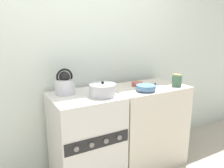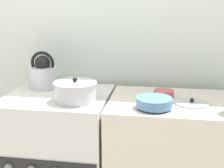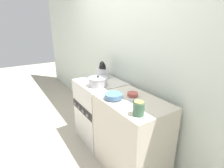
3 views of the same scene
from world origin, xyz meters
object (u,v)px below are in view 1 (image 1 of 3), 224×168
Objects in this scene: small_ceramic_bowl at (137,84)px; loose_pot_lid at (155,86)px; stove at (86,140)px; kettle at (65,84)px; enamel_bowl at (146,88)px; cooking_pot at (103,90)px; storage_jar at (177,80)px.

small_ceramic_bowl reaches higher than loose_pot_lid.
stove is 0.93m from loose_pot_lid.
kettle is 1.26× the size of enamel_bowl.
stove is at bearing 164.55° from enamel_bowl.
loose_pot_lid is at bearing 28.46° from enamel_bowl.
kettle reaches higher than stove.
cooking_pot is 0.67m from loose_pot_lid.
small_ceramic_bowl is (0.79, -0.07, -0.07)m from kettle.
enamel_bowl is (0.59, -0.16, 0.49)m from stove.
kettle is 0.99× the size of cooking_pot.
stove is 0.79m from enamel_bowl.
loose_pot_lid is at bearing 4.60° from cooking_pot.
cooking_pot reaches higher than stove.
small_ceramic_bowl is at bearing 5.16° from stove.
stove is 6.93× the size of storage_jar.
enamel_bowl is at bearing -151.54° from loose_pot_lid.
storage_jar is at bearing -9.67° from stove.
loose_pot_lid is at bearing -35.08° from small_ceramic_bowl.
kettle is 2.05× the size of small_ceramic_bowl.
small_ceramic_bowl is 0.91× the size of storage_jar.
loose_pot_lid is (0.16, -0.11, -0.02)m from small_ceramic_bowl.
kettle reaches higher than loose_pot_lid.
storage_jar reaches higher than enamel_bowl.
cooking_pot reaches higher than loose_pot_lid.
cooking_pot reaches higher than small_ceramic_bowl.
storage_jar reaches higher than small_ceramic_bowl.
enamel_bowl is at bearing -103.22° from small_ceramic_bowl.
enamel_bowl is (0.73, -0.29, -0.06)m from kettle.
loose_pot_lid is (-0.20, 0.12, -0.06)m from storage_jar.
enamel_bowl reaches higher than loose_pot_lid.
loose_pot_lid is (0.21, 0.11, -0.03)m from enamel_bowl.
storage_jar is at bearing -14.72° from kettle.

